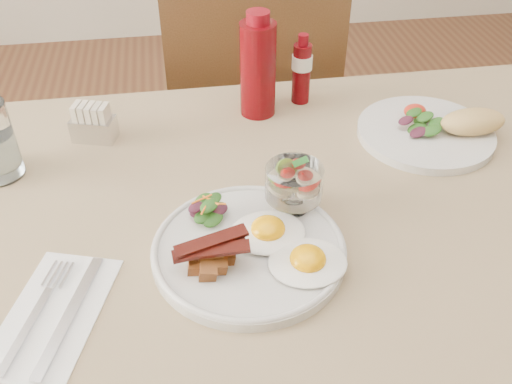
{
  "coord_description": "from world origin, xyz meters",
  "views": [
    {
      "loc": [
        -0.19,
        -0.65,
        1.34
      ],
      "look_at": [
        -0.09,
        -0.01,
        0.82
      ],
      "focal_mm": 40.0,
      "sensor_mm": 36.0,
      "label": 1
    }
  ],
  "objects_px": {
    "table": "(308,255)",
    "hot_sauce_bottle": "(302,70)",
    "ketchup_bottle": "(258,68)",
    "fruit_cup": "(294,183)",
    "second_plate": "(437,129)",
    "sugar_caddy": "(93,124)",
    "chair_far": "(250,119)",
    "main_plate": "(249,250)"
  },
  "relations": [
    {
      "from": "main_plate",
      "to": "sugar_caddy",
      "type": "relative_size",
      "value": 3.21
    },
    {
      "from": "chair_far",
      "to": "fruit_cup",
      "type": "height_order",
      "value": "chair_far"
    },
    {
      "from": "main_plate",
      "to": "second_plate",
      "type": "relative_size",
      "value": 1.04
    },
    {
      "from": "fruit_cup",
      "to": "sugar_caddy",
      "type": "distance_m",
      "value": 0.42
    },
    {
      "from": "second_plate",
      "to": "sugar_caddy",
      "type": "bearing_deg",
      "value": 171.72
    },
    {
      "from": "second_plate",
      "to": "ketchup_bottle",
      "type": "height_order",
      "value": "ketchup_bottle"
    },
    {
      "from": "sugar_caddy",
      "to": "hot_sauce_bottle",
      "type": "bearing_deg",
      "value": 28.02
    },
    {
      "from": "table",
      "to": "hot_sauce_bottle",
      "type": "xyz_separation_m",
      "value": [
        0.06,
        0.35,
        0.16
      ]
    },
    {
      "from": "second_plate",
      "to": "sugar_caddy",
      "type": "distance_m",
      "value": 0.63
    },
    {
      "from": "main_plate",
      "to": "ketchup_bottle",
      "type": "distance_m",
      "value": 0.41
    },
    {
      "from": "sugar_caddy",
      "to": "chair_far",
      "type": "bearing_deg",
      "value": 65.36
    },
    {
      "from": "fruit_cup",
      "to": "ketchup_bottle",
      "type": "height_order",
      "value": "ketchup_bottle"
    },
    {
      "from": "fruit_cup",
      "to": "second_plate",
      "type": "bearing_deg",
      "value": 29.95
    },
    {
      "from": "ketchup_bottle",
      "to": "second_plate",
      "type": "bearing_deg",
      "value": -24.11
    },
    {
      "from": "fruit_cup",
      "to": "ketchup_bottle",
      "type": "bearing_deg",
      "value": 90.68
    },
    {
      "from": "chair_far",
      "to": "second_plate",
      "type": "relative_size",
      "value": 3.46
    },
    {
      "from": "chair_far",
      "to": "hot_sauce_bottle",
      "type": "xyz_separation_m",
      "value": [
        0.06,
        -0.31,
        0.3
      ]
    },
    {
      "from": "table",
      "to": "hot_sauce_bottle",
      "type": "bearing_deg",
      "value": 80.32
    },
    {
      "from": "chair_far",
      "to": "sugar_caddy",
      "type": "height_order",
      "value": "chair_far"
    },
    {
      "from": "hot_sauce_bottle",
      "to": "chair_far",
      "type": "bearing_deg",
      "value": 100.97
    },
    {
      "from": "second_plate",
      "to": "hot_sauce_bottle",
      "type": "bearing_deg",
      "value": 142.3
    },
    {
      "from": "chair_far",
      "to": "hot_sauce_bottle",
      "type": "relative_size",
      "value": 6.49
    },
    {
      "from": "chair_far",
      "to": "sugar_caddy",
      "type": "distance_m",
      "value": 0.58
    },
    {
      "from": "chair_far",
      "to": "sugar_caddy",
      "type": "xyz_separation_m",
      "value": [
        -0.35,
        -0.39,
        0.26
      ]
    },
    {
      "from": "chair_far",
      "to": "second_plate",
      "type": "bearing_deg",
      "value": -59.71
    },
    {
      "from": "sugar_caddy",
      "to": "table",
      "type": "bearing_deg",
      "value": -21.39
    },
    {
      "from": "main_plate",
      "to": "sugar_caddy",
      "type": "bearing_deg",
      "value": 124.53
    },
    {
      "from": "main_plate",
      "to": "sugar_caddy",
      "type": "distance_m",
      "value": 0.42
    },
    {
      "from": "ketchup_bottle",
      "to": "main_plate",
      "type": "bearing_deg",
      "value": -100.93
    },
    {
      "from": "chair_far",
      "to": "ketchup_bottle",
      "type": "bearing_deg",
      "value": -95.48
    },
    {
      "from": "ketchup_bottle",
      "to": "hot_sauce_bottle",
      "type": "relative_size",
      "value": 1.43
    },
    {
      "from": "table",
      "to": "hot_sauce_bottle",
      "type": "height_order",
      "value": "hot_sauce_bottle"
    },
    {
      "from": "second_plate",
      "to": "sugar_caddy",
      "type": "height_order",
      "value": "sugar_caddy"
    },
    {
      "from": "chair_far",
      "to": "fruit_cup",
      "type": "bearing_deg",
      "value": -92.51
    },
    {
      "from": "chair_far",
      "to": "sugar_caddy",
      "type": "bearing_deg",
      "value": -131.56
    },
    {
      "from": "table",
      "to": "chair_far",
      "type": "height_order",
      "value": "chair_far"
    },
    {
      "from": "second_plate",
      "to": "ketchup_bottle",
      "type": "relative_size",
      "value": 1.31
    },
    {
      "from": "table",
      "to": "second_plate",
      "type": "distance_m",
      "value": 0.35
    },
    {
      "from": "ketchup_bottle",
      "to": "sugar_caddy",
      "type": "relative_size",
      "value": 2.35
    },
    {
      "from": "fruit_cup",
      "to": "sugar_caddy",
      "type": "xyz_separation_m",
      "value": [
        -0.32,
        0.27,
        -0.03
      ]
    },
    {
      "from": "fruit_cup",
      "to": "sugar_caddy",
      "type": "relative_size",
      "value": 1.01
    },
    {
      "from": "table",
      "to": "ketchup_bottle",
      "type": "relative_size",
      "value": 6.48
    }
  ]
}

